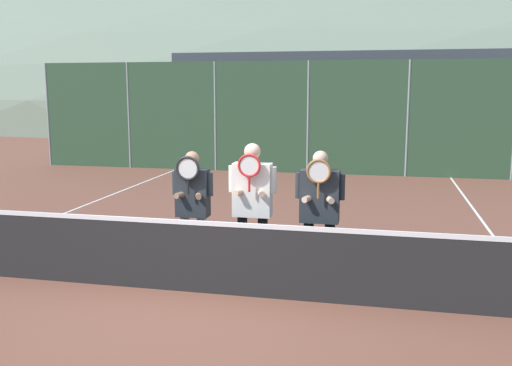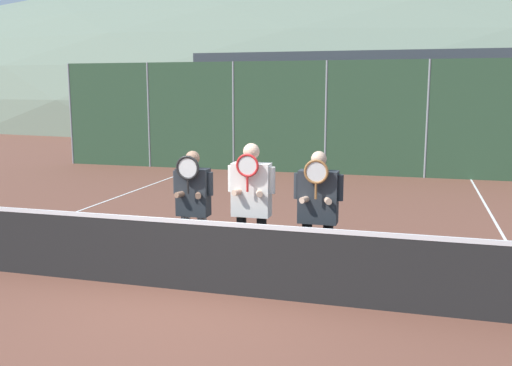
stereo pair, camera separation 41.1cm
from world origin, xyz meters
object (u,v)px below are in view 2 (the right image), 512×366
(car_far_left, at_px, (189,134))
(car_left_of_center, at_px, (334,136))
(player_center_left, at_px, (251,200))
(car_center, at_px, (510,141))
(player_center_right, at_px, (318,208))
(player_leftmost, at_px, (193,202))

(car_far_left, height_order, car_left_of_center, car_left_of_center)
(player_center_left, bearing_deg, car_center, 67.96)
(car_left_of_center, bearing_deg, player_center_right, -82.93)
(player_center_right, relative_size, car_center, 0.38)
(player_leftmost, height_order, car_far_left, car_far_left)
(car_far_left, xyz_separation_m, car_center, (10.49, -0.16, 0.03))
(player_leftmost, distance_m, car_center, 12.92)
(car_left_of_center, bearing_deg, car_center, -0.01)
(player_leftmost, relative_size, player_center_left, 0.93)
(player_center_left, distance_m, player_center_right, 0.87)
(player_center_left, relative_size, player_center_right, 1.04)
(player_center_left, height_order, player_center_right, player_center_left)
(player_leftmost, xyz_separation_m, car_center, (5.59, 11.65, -0.07))
(player_center_left, bearing_deg, car_left_of_center, 92.87)
(player_center_left, bearing_deg, player_center_right, 0.18)
(player_center_left, relative_size, car_far_left, 0.43)
(player_center_left, height_order, car_left_of_center, car_left_of_center)
(player_center_right, xyz_separation_m, car_left_of_center, (-1.45, 11.73, -0.10))
(car_center, bearing_deg, player_center_left, -112.04)
(player_center_left, distance_m, car_left_of_center, 11.75)
(car_far_left, height_order, car_center, car_center)
(car_far_left, bearing_deg, car_center, -0.90)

